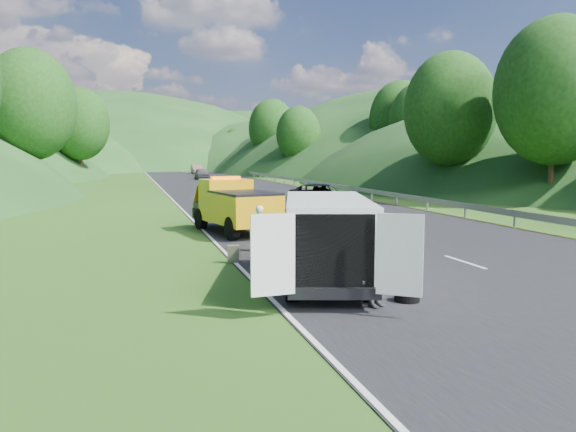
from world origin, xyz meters
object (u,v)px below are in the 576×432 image
object	(u,v)px
woman	(261,252)
white_van	(326,235)
tow_truck	(235,206)
spare_tire	(407,302)
worker	(377,308)
child	(289,256)
passing_suv	(319,214)
suitcase	(233,254)

from	to	relation	value
woman	white_van	bearing A→B (deg)	160.36
tow_truck	spare_tire	xyz separation A→B (m)	(1.71, -12.19, -1.17)
worker	spare_tire	bearing A→B (deg)	-9.96
tow_truck	worker	distance (m)	12.55
white_van	tow_truck	bearing A→B (deg)	109.42
child	passing_suv	bearing A→B (deg)	93.82
suitcase	spare_tire	world-z (taller)	suitcase
white_van	child	world-z (taller)	white_van
tow_truck	spare_tire	bearing A→B (deg)	-93.46
worker	passing_suv	bearing A→B (deg)	47.35
worker	spare_tire	distance (m)	0.91
woman	suitcase	bearing A→B (deg)	118.10
spare_tire	passing_suv	xyz separation A→B (m)	(4.24, 18.42, 0.00)
white_van	child	xyz separation A→B (m)	(0.18, 4.17, -1.28)
spare_tire	white_van	bearing A→B (deg)	117.68
tow_truck	suitcase	size ratio (longest dim) A/B	10.37
white_van	passing_suv	distance (m)	17.13
passing_suv	tow_truck	bearing A→B (deg)	-128.68
suitcase	woman	bearing A→B (deg)	53.84
spare_tire	passing_suv	distance (m)	18.90
woman	passing_suv	xyz separation A→B (m)	(5.96, 11.05, 0.00)
woman	spare_tire	bearing A→B (deg)	167.35
white_van	spare_tire	bearing A→B (deg)	-46.04
woman	worker	size ratio (longest dim) A/B	0.87
child	white_van	bearing A→B (deg)	-65.13
worker	suitcase	size ratio (longest dim) A/B	3.27
tow_truck	child	bearing A→B (deg)	-94.34
spare_tire	passing_suv	size ratio (longest dim) A/B	0.10
white_van	spare_tire	size ratio (longest dim) A/B	11.75
tow_truck	woman	world-z (taller)	tow_truck
white_van	suitcase	world-z (taller)	white_van
white_van	passing_suv	xyz separation A→B (m)	(5.40, 16.20, -1.28)
woman	spare_tire	size ratio (longest dim) A/B	2.74
worker	woman	bearing A→B (deg)	68.95
woman	worker	xyz separation A→B (m)	(0.85, -7.65, 0.00)
suitcase	spare_tire	size ratio (longest dim) A/B	0.97
woman	passing_suv	world-z (taller)	passing_suv
white_van	worker	xyz separation A→B (m)	(0.30, -2.49, -1.28)
white_van	passing_suv	bearing A→B (deg)	87.84
child	worker	distance (m)	6.67
child	tow_truck	bearing A→B (deg)	124.41
tow_truck	child	size ratio (longest dim) A/B	5.78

